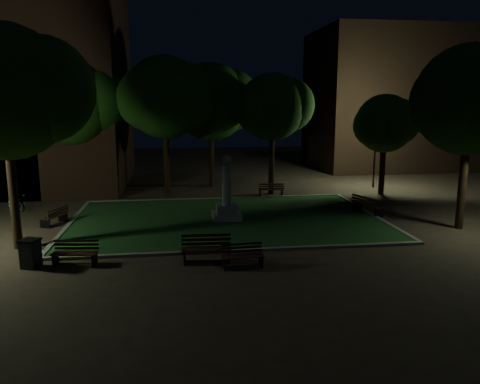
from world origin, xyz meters
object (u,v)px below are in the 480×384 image
object	(u,v)px
monument	(227,202)
bench_west_near	(75,254)
bench_near_left	(206,249)
bench_left_side	(55,217)
bench_far_side	(271,190)
bench_near_right	(242,256)
trash_bin	(30,253)
bicycle	(16,203)
bench_right_side	(367,206)

from	to	relation	value
monument	bench_west_near	size ratio (longest dim) A/B	1.90
monument	bench_near_left	distance (m)	6.23
bench_left_side	bench_far_side	distance (m)	12.85
bench_near_right	bench_far_side	xyz separation A→B (m)	(3.55, 12.35, 0.01)
trash_bin	bicycle	bearing A→B (deg)	110.18
monument	trash_bin	xyz separation A→B (m)	(-7.66, -5.85, -0.42)
bench_left_side	trash_bin	bearing A→B (deg)	29.18
monument	bench_far_side	distance (m)	6.55
bench_right_side	trash_bin	world-z (taller)	trash_bin
bench_near_left	bench_near_right	xyz separation A→B (m)	(1.24, -0.72, -0.08)
bench_near_left	trash_bin	distance (m)	6.27
bench_near_left	bench_right_side	world-z (taller)	bench_near_left
monument	bench_west_near	bearing A→B (deg)	-137.00
bench_left_side	bench_right_side	xyz separation A→B (m)	(15.75, -0.05, 0.07)
monument	bicycle	size ratio (longest dim) A/B	1.96
bench_near_left	trash_bin	size ratio (longest dim) A/B	1.76
bench_left_side	trash_bin	world-z (taller)	trash_bin
bench_near_right	bench_right_side	world-z (taller)	bench_right_side
bench_near_left	trash_bin	world-z (taller)	trash_bin
trash_bin	bench_left_side	bearing A→B (deg)	95.93
monument	bench_near_right	xyz separation A→B (m)	(-0.16, -6.77, -0.56)
bench_left_side	trash_bin	size ratio (longest dim) A/B	1.54
bench_near_left	bench_far_side	world-z (taller)	bench_near_left
bench_west_near	trash_bin	distance (m)	1.52
bench_near_left	bench_left_side	world-z (taller)	bench_near_left
bench_left_side	trash_bin	xyz separation A→B (m)	(0.63, -6.09, 0.14)
bench_far_side	trash_bin	world-z (taller)	trash_bin
bench_near_left	bicycle	world-z (taller)	bench_near_left
bench_west_near	bicycle	world-z (taller)	bench_west_near
bench_left_side	bench_right_side	bearing A→B (deg)	113.06
bench_left_side	bench_far_side	size ratio (longest dim) A/B	1.00
bench_far_side	bicycle	world-z (taller)	bench_far_side
bench_far_side	monument	bearing A→B (deg)	63.24
bench_west_near	bench_far_side	xyz separation A→B (m)	(9.54, 11.31, -0.01)
bench_west_near	bench_left_side	world-z (taller)	bench_west_near
bench_near_left	bench_left_side	bearing A→B (deg)	139.85
trash_bin	bench_right_side	bearing A→B (deg)	21.77
bicycle	bench_left_side	bearing A→B (deg)	-96.89
monument	bench_right_side	world-z (taller)	monument
bench_far_side	bench_near_left	bearing A→B (deg)	72.16
bench_right_side	bench_far_side	xyz separation A→B (m)	(-4.07, 5.38, -0.06)
bench_west_near	bench_far_side	world-z (taller)	bench_west_near
monument	trash_bin	distance (m)	9.65
bench_near_left	bench_left_side	size ratio (longest dim) A/B	1.14
bench_right_side	bench_far_side	bearing A→B (deg)	15.72
bench_right_side	bicycle	world-z (taller)	bench_right_side
monument	bench_right_side	size ratio (longest dim) A/B	1.67
monument	bicycle	bearing A→B (deg)	161.49
monument	bench_near_right	world-z (taller)	monument
bench_near_right	bench_right_side	size ratio (longest dim) A/B	0.81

